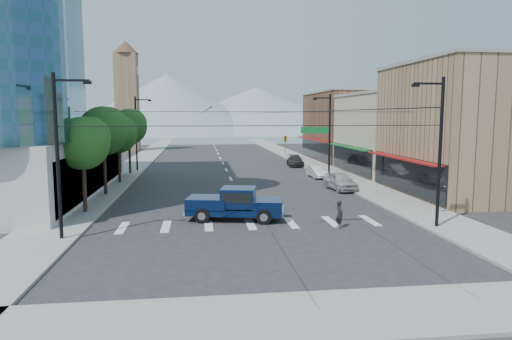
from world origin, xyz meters
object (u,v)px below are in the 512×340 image
object	(u,v)px
pedestrian	(339,214)
parked_car_far	(295,161)
parked_car_near	(340,181)
pickup_truck	(235,203)
parked_car_mid	(317,171)

from	to	relation	value
pedestrian	parked_car_far	size ratio (longest dim) A/B	0.34
parked_car_near	parked_car_far	size ratio (longest dim) A/B	0.98
pedestrian	parked_car_far	xyz separation A→B (m)	(4.34, 33.22, -0.13)
pickup_truck	parked_car_near	bearing A→B (deg)	57.62
pickup_truck	parked_car_far	size ratio (longest dim) A/B	1.36
pickup_truck	parked_car_far	world-z (taller)	pickup_truck
parked_car_near	pickup_truck	bearing A→B (deg)	-139.54
parked_car_mid	parked_car_far	size ratio (longest dim) A/B	0.83
parked_car_near	parked_car_far	distance (m)	19.69
pedestrian	parked_car_near	xyz separation A→B (m)	(4.34, 13.52, -0.03)
pickup_truck	parked_car_far	distance (m)	32.14
pedestrian	parked_car_near	bearing A→B (deg)	-24.20
pickup_truck	parked_car_far	bearing A→B (deg)	83.01
pedestrian	parked_car_mid	world-z (taller)	pedestrian
pedestrian	parked_car_far	distance (m)	33.50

